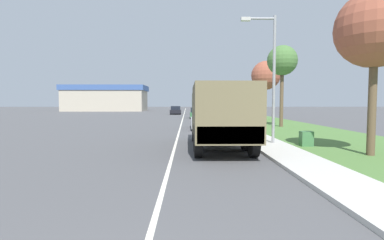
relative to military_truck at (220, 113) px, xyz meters
name	(u,v)px	position (x,y,z in m)	size (l,w,h in m)	color
ground_plane	(183,117)	(-2.05, 27.83, -1.61)	(180.00, 180.00, 0.00)	#4C4C4F
lane_centre_stripe	(183,117)	(-2.05, 27.83, -1.61)	(0.12, 120.00, 0.00)	silver
sidewalk_right	(216,117)	(2.45, 27.83, -1.55)	(1.80, 120.00, 0.12)	beige
grass_strip_right	(247,117)	(6.85, 27.83, -1.60)	(7.00, 120.00, 0.02)	#4C7538
military_truck	(220,113)	(0.00, 0.00, 0.00)	(2.40, 7.04, 2.81)	#545B3D
car_nearest_ahead	(203,120)	(-0.23, 10.06, -0.94)	(1.88, 4.72, 1.48)	silver
car_second_ahead	(197,113)	(-0.26, 25.66, -0.98)	(1.75, 4.47, 1.37)	#336B3D
car_third_ahead	(176,110)	(-3.48, 37.95, -0.97)	(1.80, 4.55, 1.40)	black
lamp_post	(269,66)	(2.47, 0.99, 2.19)	(1.69, 0.24, 6.08)	gray
tree_near_right	(375,30)	(5.70, -1.91, 3.24)	(2.95, 2.95, 6.35)	brown
tree_mid_right	(282,61)	(6.47, 11.71, 3.87)	(2.50, 2.50, 6.80)	brown
tree_far_right	(266,76)	(7.65, 21.43, 3.55)	(3.35, 3.35, 6.84)	brown
utility_box	(306,139)	(4.15, 0.54, -1.24)	(0.55, 0.45, 0.70)	#3D7042
building_distant	(106,98)	(-20.46, 56.94, 1.37)	(18.69, 9.95, 5.89)	#B2A893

